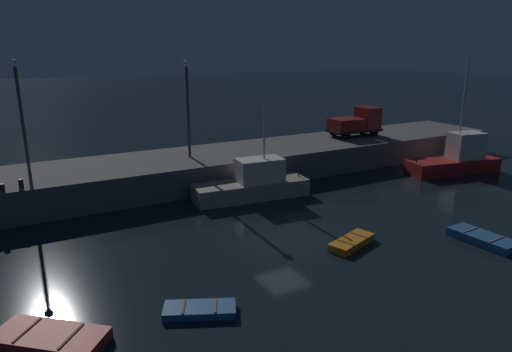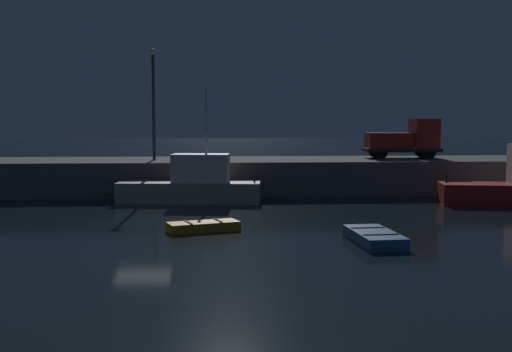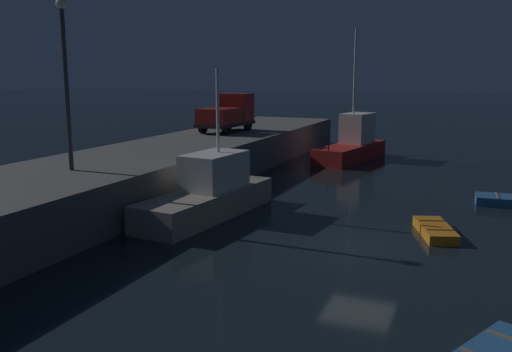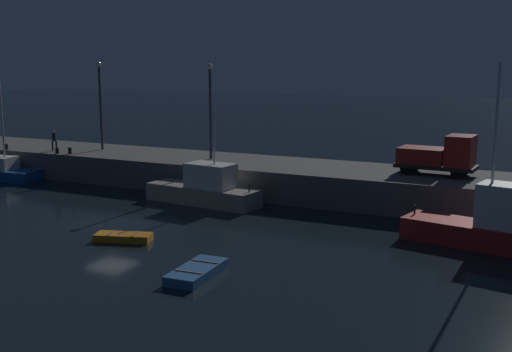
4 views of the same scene
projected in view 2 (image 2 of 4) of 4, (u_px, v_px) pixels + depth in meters
The scene contains 7 objects.
ground_plane at pixel (142, 223), 28.37m from camera, with size 320.00×320.00×0.00m, color black.
pier_quay at pixel (164, 176), 40.97m from camera, with size 59.68×7.26×2.15m.
fishing_trawler_red at pixel (193, 185), 35.66m from camera, with size 8.29×3.16×6.50m.
dinghy_orange_near at pixel (203, 226), 26.21m from camera, with size 3.17×2.01×0.43m.
rowboat_blue_far at pixel (374, 237), 23.58m from camera, with size 1.71×3.54×0.48m.
lamp_post_east at pixel (153, 94), 40.31m from camera, with size 0.44×0.44×7.18m.
utility_truck at pixel (406, 140), 42.28m from camera, with size 5.16×2.52×2.66m.
Camera 2 is at (3.21, -28.38, 4.53)m, focal length 43.73 mm.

